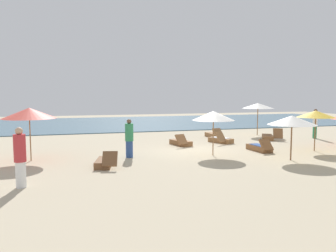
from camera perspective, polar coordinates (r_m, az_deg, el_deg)
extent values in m
plane|color=#BCAD8E|center=(16.92, 5.61, -4.36)|extent=(60.00, 60.00, 0.00)
cube|color=#476B7F|center=(33.19, -5.27, 0.58)|extent=(48.00, 16.00, 0.06)
cylinder|color=olive|center=(15.60, -22.50, -1.42)|extent=(0.05, 0.05, 2.25)
cone|color=#D84C3F|center=(15.52, -22.64, 2.05)|extent=(2.26, 2.26, 0.46)
cylinder|color=brown|center=(15.50, 20.33, -2.03)|extent=(0.06, 0.06, 1.91)
cone|color=white|center=(15.42, 20.44, 0.94)|extent=(2.08, 2.08, 0.40)
cylinder|color=olive|center=(15.80, 7.73, -1.35)|extent=(0.05, 0.05, 2.04)
cone|color=white|center=(15.72, 7.77, 1.76)|extent=(1.99, 1.99, 0.43)
cylinder|color=olive|center=(24.11, 15.06, 1.07)|extent=(0.06, 0.06, 2.19)
cone|color=white|center=(24.06, 15.12, 3.36)|extent=(2.16, 2.16, 0.36)
cylinder|color=brown|center=(18.41, 23.84, -0.85)|extent=(0.05, 0.05, 2.01)
cone|color=gold|center=(18.34, 23.95, 1.89)|extent=(1.88, 1.88, 0.35)
cube|color=olive|center=(22.41, 7.76, -1.57)|extent=(0.65, 1.52, 0.28)
cube|color=olive|center=(21.74, 8.46, -1.08)|extent=(0.59, 0.53, 0.51)
cube|color=brown|center=(18.87, 2.19, -2.87)|extent=(0.98, 1.61, 0.28)
cube|color=brown|center=(18.14, 2.29, -2.32)|extent=(0.68, 0.61, 0.54)
cube|color=brown|center=(22.12, 16.65, -1.85)|extent=(1.24, 1.61, 0.28)
cube|color=brown|center=(21.76, 18.28, -1.22)|extent=(0.67, 0.58, 0.61)
cube|color=brown|center=(13.73, -10.86, -6.18)|extent=(0.92, 1.60, 0.28)
cube|color=brown|center=(13.02, -9.92, -5.54)|extent=(0.66, 0.59, 0.54)
cube|color=olive|center=(20.08, 9.00, -2.43)|extent=(1.19, 1.61, 0.28)
cube|color=olive|center=(19.34, 8.98, -1.86)|extent=(0.70, 0.63, 0.57)
cube|color=white|center=(20.05, 9.01, -1.99)|extent=(0.92, 1.17, 0.03)
cube|color=brown|center=(17.64, 15.30, -3.67)|extent=(0.70, 1.54, 0.28)
cube|color=brown|center=(16.99, 16.41, -3.10)|extent=(0.60, 0.53, 0.53)
cube|color=#2D4C8C|center=(17.61, 15.31, -3.17)|extent=(0.58, 1.08, 0.03)
cylinder|color=white|center=(11.40, -23.85, -7.61)|extent=(0.32, 0.32, 0.82)
cylinder|color=#BF3338|center=(11.25, -24.02, -3.47)|extent=(0.38, 0.38, 0.85)
sphere|color=tan|center=(11.18, -24.13, -0.78)|extent=(0.23, 0.23, 0.23)
cylinder|color=#2D4C8C|center=(15.36, -6.62, -3.95)|extent=(0.44, 0.44, 0.76)
cylinder|color=#338C59|center=(15.25, -6.65, -1.07)|extent=(0.52, 0.52, 0.79)
sphere|color=brown|center=(15.20, -6.67, 0.78)|extent=(0.22, 0.22, 0.22)
cylinder|color=#338C59|center=(23.72, 23.78, -0.94)|extent=(0.35, 0.35, 0.83)
cylinder|color=white|center=(23.64, 23.86, 1.12)|extent=(0.41, 0.41, 0.87)
sphere|color=brown|center=(23.61, 23.91, 2.42)|extent=(0.24, 0.24, 0.24)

